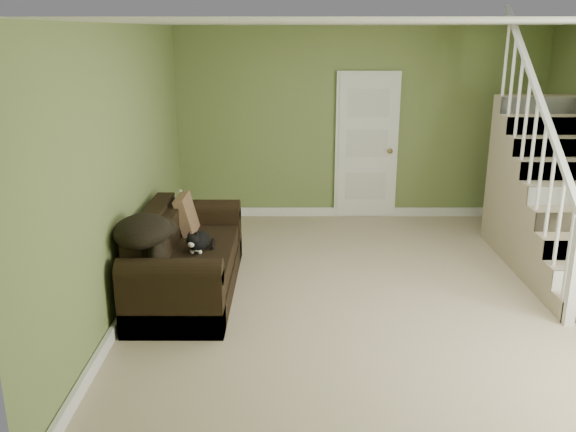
{
  "coord_description": "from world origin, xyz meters",
  "views": [
    {
      "loc": [
        -0.96,
        -5.59,
        2.54
      ],
      "look_at": [
        -0.97,
        0.29,
        0.74
      ],
      "focal_mm": 38.0,
      "sensor_mm": 36.0,
      "label": 1
    }
  ],
  "objects_px": {
    "side_table": "(181,232)",
    "banana": "(201,267)",
    "cat": "(199,241)",
    "sofa": "(184,262)"
  },
  "relations": [
    {
      "from": "side_table",
      "to": "cat",
      "type": "bearing_deg",
      "value": -70.9
    },
    {
      "from": "side_table",
      "to": "cat",
      "type": "height_order",
      "value": "side_table"
    },
    {
      "from": "side_table",
      "to": "banana",
      "type": "xyz_separation_m",
      "value": [
        0.46,
        -1.55,
        0.19
      ]
    },
    {
      "from": "sofa",
      "to": "side_table",
      "type": "height_order",
      "value": "sofa"
    },
    {
      "from": "cat",
      "to": "banana",
      "type": "bearing_deg",
      "value": -68.74
    },
    {
      "from": "sofa",
      "to": "cat",
      "type": "relative_size",
      "value": 3.94
    },
    {
      "from": "side_table",
      "to": "banana",
      "type": "bearing_deg",
      "value": -73.58
    },
    {
      "from": "sofa",
      "to": "side_table",
      "type": "bearing_deg",
      "value": 101.27
    },
    {
      "from": "sofa",
      "to": "cat",
      "type": "height_order",
      "value": "sofa"
    },
    {
      "from": "cat",
      "to": "banana",
      "type": "height_order",
      "value": "cat"
    }
  ]
}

